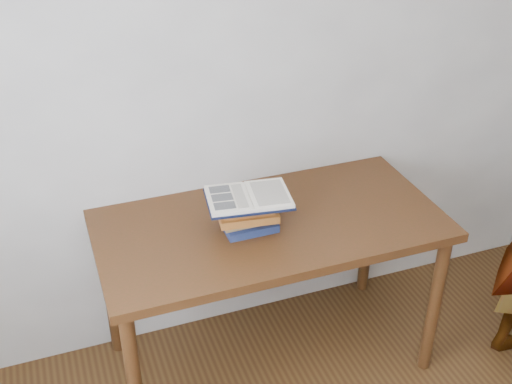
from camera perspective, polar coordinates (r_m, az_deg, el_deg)
name	(u,v)px	position (r m, az deg, el deg)	size (l,w,h in m)	color
room_shell	(496,245)	(1.33, 20.58, -4.45)	(3.54, 3.54, 2.62)	silver
desk	(270,239)	(2.84, 1.25, -4.21)	(1.51, 0.75, 0.81)	#492312
book_stack	(246,212)	(2.70, -0.86, -1.79)	(0.27, 0.21, 0.15)	#171D45
open_book	(249,197)	(2.63, -0.66, -0.49)	(0.37, 0.28, 0.03)	black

